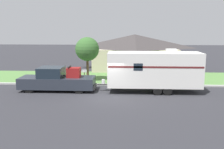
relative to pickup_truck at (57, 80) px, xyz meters
name	(u,v)px	position (x,y,z in m)	size (l,w,h in m)	color
ground_plane	(107,97)	(4.30, -1.69, -0.88)	(120.00, 120.00, 0.00)	#2D2D33
curb_strip	(110,85)	(4.30, 2.06, -0.81)	(80.00, 0.30, 0.14)	#ADADA8
lawn_strip	(112,77)	(4.30, 5.71, -0.87)	(80.00, 7.00, 0.03)	#568442
house_across_street	(135,51)	(6.82, 11.54, 1.38)	(10.94, 6.72, 4.37)	beige
pickup_truck	(57,80)	(0.00, 0.00, 0.00)	(6.27, 2.05, 2.06)	black
travel_trailer	(154,69)	(7.96, 0.00, 0.97)	(8.30, 2.30, 3.51)	black
mailbox	(84,73)	(1.76, 3.16, 0.07)	(0.48, 0.20, 1.23)	brown
tree_in_yard	(87,49)	(1.97, 3.94, 2.23)	(2.31, 2.31, 4.29)	brown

